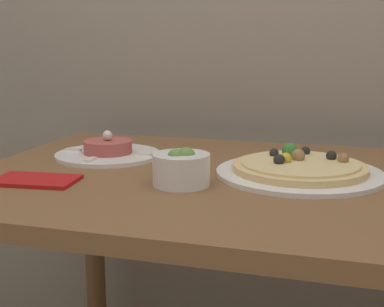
# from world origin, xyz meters

# --- Properties ---
(dining_table) EXTENTS (1.13, 0.80, 0.79)m
(dining_table) POSITION_xyz_m (0.00, 0.40, 0.67)
(dining_table) COLOR brown
(dining_table) RESTS_ON ground_plane
(pizza_plate) EXTENTS (0.35, 0.35, 0.06)m
(pizza_plate) POSITION_xyz_m (0.14, 0.44, 0.80)
(pizza_plate) COLOR white
(pizza_plate) RESTS_ON dining_table
(tartare_plate) EXTENTS (0.26, 0.26, 0.07)m
(tartare_plate) POSITION_xyz_m (-0.33, 0.50, 0.80)
(tartare_plate) COLOR white
(tartare_plate) RESTS_ON dining_table
(small_bowl) EXTENTS (0.11, 0.11, 0.08)m
(small_bowl) POSITION_xyz_m (-0.08, 0.30, 0.82)
(small_bowl) COLOR white
(small_bowl) RESTS_ON dining_table
(napkin) EXTENTS (0.18, 0.12, 0.01)m
(napkin) POSITION_xyz_m (-0.37, 0.23, 0.79)
(napkin) COLOR red
(napkin) RESTS_ON dining_table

